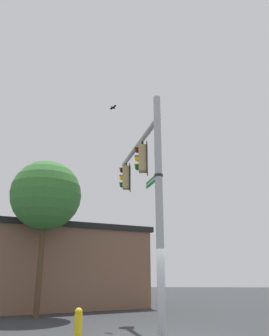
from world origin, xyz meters
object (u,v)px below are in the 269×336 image
at_px(traffic_light_nearest_pole, 142,159).
at_px(traffic_light_mid_inner, 126,178).
at_px(street_name_sign, 155,179).
at_px(fire_hydrant, 78,322).
at_px(bird_flying, 113,108).

relative_size(traffic_light_nearest_pole, traffic_light_mid_inner, 1.00).
distance_m(street_name_sign, fire_hydrant, 4.96).
relative_size(bird_flying, fire_hydrant, 0.45).
xyz_separation_m(traffic_light_nearest_pole, fire_hydrant, (-1.28, 1.88, -5.57)).
bearing_deg(traffic_light_mid_inner, street_name_sign, -160.64).
bearing_deg(fire_hydrant, street_name_sign, -90.41).
bearing_deg(street_name_sign, traffic_light_mid_inner, 19.36).
bearing_deg(traffic_light_mid_inner, bird_flying, 91.65).
height_order(traffic_light_nearest_pole, street_name_sign, traffic_light_nearest_pole).
xyz_separation_m(bird_flying, fire_hydrant, (-3.80, 0.34, -9.17)).
distance_m(traffic_light_mid_inner, street_name_sign, 4.24).
distance_m(street_name_sign, bird_flying, 6.45).
relative_size(traffic_light_nearest_pole, bird_flying, 3.56).
relative_size(traffic_light_mid_inner, street_name_sign, 0.94).
height_order(traffic_light_nearest_pole, bird_flying, bird_flying).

